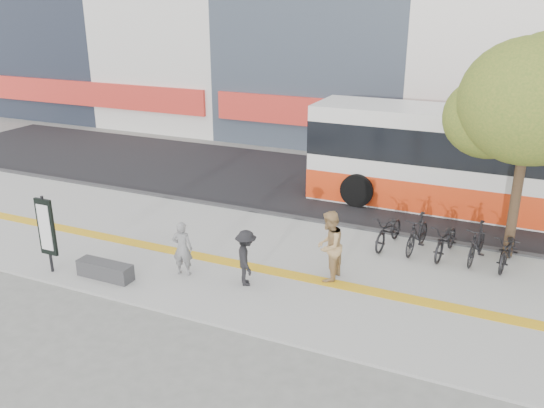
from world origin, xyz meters
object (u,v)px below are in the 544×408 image
at_px(signboard, 46,228).
at_px(street_tree, 530,104).
at_px(pedestrian_tan, 329,246).
at_px(bench, 105,270).
at_px(seated_woman, 182,248).
at_px(pedestrian_dark, 246,258).
at_px(bus, 499,167).

bearing_deg(signboard, street_tree, 29.07).
bearing_deg(pedestrian_tan, signboard, -67.29).
height_order(bench, seated_woman, seated_woman).
distance_m(seated_woman, pedestrian_dark, 1.83).
distance_m(bench, pedestrian_dark, 3.86).
height_order(street_tree, pedestrian_dark, street_tree).
xyz_separation_m(bench, pedestrian_tan, (5.48, 2.40, 0.74)).
bearing_deg(pedestrian_dark, bus, -67.44).
height_order(signboard, seated_woman, signboard).
bearing_deg(bus, street_tree, -80.63).
distance_m(street_tree, bus, 4.66).
relative_size(signboard, pedestrian_dark, 1.46).
bearing_deg(seated_woman, street_tree, -161.34).
height_order(street_tree, bus, street_tree).
relative_size(street_tree, pedestrian_tan, 3.28).
relative_size(bench, seated_woman, 1.05).
bearing_deg(bench, pedestrian_tan, 23.63).
relative_size(bench, street_tree, 0.25).
bearing_deg(signboard, bus, 42.88).
distance_m(bench, seated_woman, 2.15).
distance_m(bus, seated_woman, 11.40).
xyz_separation_m(bench, street_tree, (9.78, 6.02, 4.21)).
height_order(bus, seated_woman, bus).
relative_size(bench, pedestrian_tan, 0.83).
xyz_separation_m(seated_woman, pedestrian_dark, (1.81, 0.20, -0.01)).
bearing_deg(pedestrian_tan, street_tree, 131.95).
distance_m(signboard, seated_woman, 3.70).
xyz_separation_m(street_tree, bus, (-0.61, 3.68, -2.80)).
bearing_deg(bench, seated_woman, 30.33).
bearing_deg(pedestrian_tan, bench, -64.55).
distance_m(signboard, pedestrian_tan, 7.59).
relative_size(street_tree, seated_woman, 4.13).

